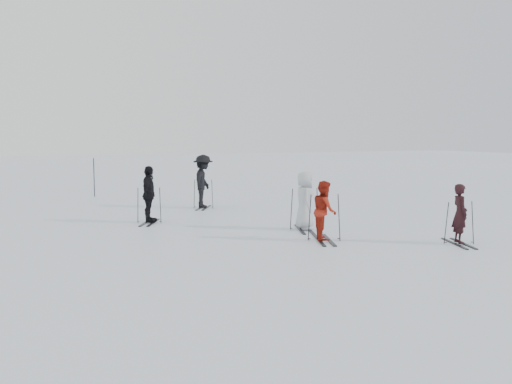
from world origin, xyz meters
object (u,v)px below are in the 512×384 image
Objects in this scene: skier_grey at (305,201)px; skier_uphill_far at (203,182)px; skier_near_dark at (460,215)px; skier_red at (324,211)px; piste_marker at (94,177)px; skier_uphill_left at (149,195)px.

skier_grey is 0.85× the size of skier_uphill_far.
skier_red is at bearing 77.63° from skier_near_dark.
skier_grey reaches higher than skier_red.
piste_marker reaches higher than skier_near_dark.
skier_red is 0.78× the size of skier_uphill_far.
piste_marker reaches higher than skier_grey.
piste_marker reaches higher than skier_red.
skier_uphill_far is (-0.77, 7.59, 0.22)m from skier_red.
piste_marker is (-3.18, 5.81, -0.14)m from skier_uphill_far.
skier_red is 0.88× the size of skier_uphill_left.
skier_uphill_left is (-3.87, 3.14, 0.04)m from skier_grey.
skier_near_dark is 16.70m from piste_marker.
piste_marker is at bearing 43.97° from skier_near_dark.
skier_near_dark is 0.90× the size of skier_grey.
skier_uphill_left is at bearing 56.89° from skier_red.
skier_grey is at bearing -138.55° from skier_uphill_far.
skier_grey is 5.99m from skier_uphill_far.
skier_near_dark is 9.28m from skier_uphill_left.
skier_uphill_left is (-3.52, 4.85, 0.11)m from skier_red.
skier_grey is 0.98× the size of piste_marker.
skier_uphill_far is at bearing 26.76° from skier_red.
skier_grey is at bearing 55.60° from skier_near_dark.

